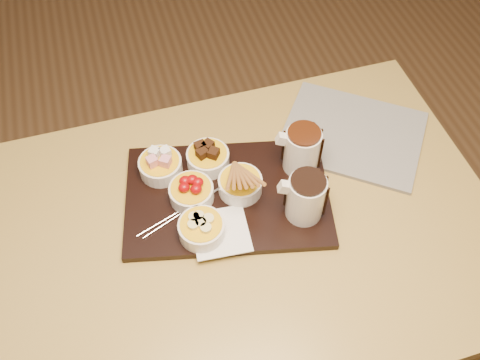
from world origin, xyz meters
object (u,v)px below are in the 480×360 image
object	(u,v)px
serving_board	(227,196)
newspaper	(353,134)
dining_table	(231,250)
bowl_strawberries	(191,193)
pitcher_dark_chocolate	(306,198)
pitcher_milk_chocolate	(302,150)

from	to	relation	value
serving_board	newspaper	xyz separation A→B (m)	(0.35, 0.09, -0.00)
dining_table	bowl_strawberries	distance (m)	0.18
bowl_strawberries	pitcher_dark_chocolate	distance (m)	0.25
serving_board	dining_table	bearing A→B (deg)	-89.05
pitcher_milk_chocolate	bowl_strawberries	bearing A→B (deg)	-163.61
serving_board	pitcher_milk_chocolate	bearing A→B (deg)	21.80
bowl_strawberries	pitcher_dark_chocolate	world-z (taller)	pitcher_dark_chocolate
pitcher_dark_chocolate	pitcher_milk_chocolate	distance (m)	0.13
serving_board	pitcher_milk_chocolate	size ratio (longest dim) A/B	4.11
serving_board	newspaper	bearing A→B (deg)	27.63
dining_table	serving_board	bearing A→B (deg)	78.34
newspaper	pitcher_dark_chocolate	bearing A→B (deg)	-100.43
pitcher_dark_chocolate	bowl_strawberries	bearing A→B (deg)	167.35
pitcher_milk_chocolate	pitcher_dark_chocolate	bearing A→B (deg)	-94.40
pitcher_dark_chocolate	pitcher_milk_chocolate	size ratio (longest dim) A/B	1.00
bowl_strawberries	dining_table	bearing A→B (deg)	-55.67
serving_board	newspaper	distance (m)	0.36
pitcher_dark_chocolate	newspaper	world-z (taller)	pitcher_dark_chocolate
bowl_strawberries	serving_board	bearing A→B (deg)	-9.04
dining_table	serving_board	distance (m)	0.13
serving_board	bowl_strawberries	size ratio (longest dim) A/B	4.60
bowl_strawberries	newspaper	size ratio (longest dim) A/B	0.30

